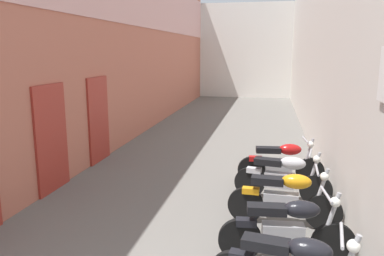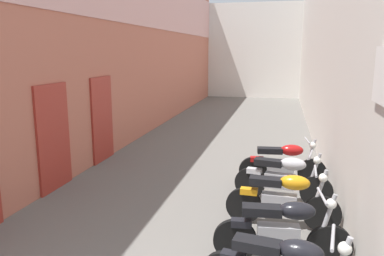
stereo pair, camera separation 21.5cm
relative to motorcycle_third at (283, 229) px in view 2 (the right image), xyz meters
name	(u,v)px [view 2 (the right image)]	position (x,y,z in m)	size (l,w,h in m)	color
ground_plane	(216,152)	(-1.86, 5.60, -0.50)	(38.60, 38.60, 0.00)	#66635E
building_left	(140,38)	(-4.84, 7.53, 2.77)	(0.45, 22.60, 6.50)	#B76651
building_right	(328,15)	(1.14, 7.59, 3.41)	(0.45, 22.60, 7.82)	beige
building_far_end	(255,51)	(-1.86, 19.90, 2.35)	(8.59, 2.00, 5.69)	silver
motorcycle_third	(283,229)	(0.00, 0.00, 0.00)	(1.85, 0.58, 1.04)	black
motorcycle_fourth	(283,198)	(0.00, 1.14, 0.00)	(1.85, 0.58, 1.04)	black
motorcycle_fifth	(283,177)	(0.00, 2.21, 0.00)	(1.84, 0.58, 1.04)	black
motorcycle_sixth	(283,163)	(0.00, 3.19, 0.00)	(1.85, 0.58, 1.04)	black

